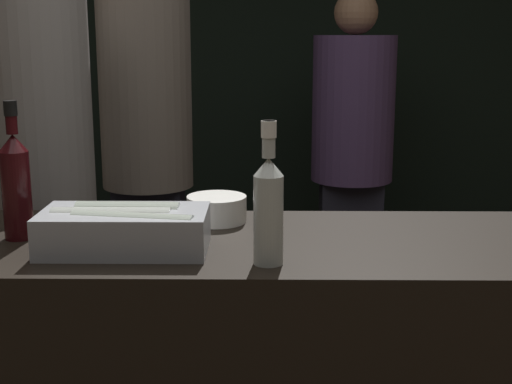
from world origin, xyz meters
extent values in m
cube|color=black|center=(0.00, 2.77, 1.40)|extent=(6.40, 0.06, 2.80)
cube|color=#9EA0A5|center=(-0.32, 0.21, 1.00)|extent=(0.41, 0.21, 0.10)
cylinder|color=#9EA899|center=(-0.29, 0.16, 1.03)|extent=(0.30, 0.11, 0.06)
cylinder|color=#B2B7AD|center=(-0.35, 0.21, 1.03)|extent=(0.29, 0.07, 0.07)
cylinder|color=#9EA899|center=(-0.32, 0.26, 1.03)|extent=(0.26, 0.08, 0.07)
cylinder|color=silver|center=(-0.11, 0.49, 0.99)|extent=(0.17, 0.17, 0.07)
cylinder|color=gray|center=(-0.11, 0.49, 1.02)|extent=(0.14, 0.14, 0.01)
cylinder|color=black|center=(-0.62, 0.31, 1.07)|extent=(0.07, 0.07, 0.23)
cone|color=black|center=(-0.62, 0.31, 1.20)|extent=(0.07, 0.07, 0.04)
cylinder|color=black|center=(-0.62, 0.31, 1.27)|extent=(0.03, 0.03, 0.08)
cylinder|color=black|center=(-0.62, 0.31, 1.29)|extent=(0.03, 0.03, 0.04)
cylinder|color=#B2B7AD|center=(0.03, 0.11, 1.06)|extent=(0.07, 0.07, 0.21)
cone|color=#B2B7AD|center=(0.03, 0.11, 1.18)|extent=(0.07, 0.07, 0.04)
cylinder|color=#B2B7AD|center=(0.03, 0.11, 1.24)|extent=(0.03, 0.03, 0.08)
cylinder|color=white|center=(0.03, 0.11, 1.27)|extent=(0.03, 0.03, 0.04)
cube|color=black|center=(-0.46, 1.41, 0.43)|extent=(0.28, 0.20, 0.86)
cylinder|color=#60564C|center=(-0.46, 1.41, 1.25)|extent=(0.37, 0.37, 0.78)
cube|color=black|center=(0.46, 2.02, 0.38)|extent=(0.30, 0.22, 0.76)
cylinder|color=#473356|center=(0.46, 2.02, 1.12)|extent=(0.40, 0.40, 0.71)
sphere|color=#997051|center=(0.46, 2.02, 1.57)|extent=(0.21, 0.21, 0.21)
cube|color=black|center=(-0.76, 1.01, 0.43)|extent=(0.26, 0.19, 0.85)
cylinder|color=slate|center=(-0.76, 1.01, 1.23)|extent=(0.35, 0.35, 0.77)
camera|label=1|loc=(0.02, -1.47, 1.47)|focal=50.00mm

